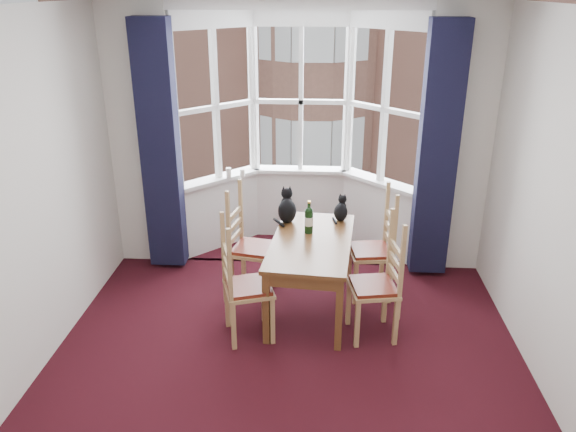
# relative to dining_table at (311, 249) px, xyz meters

# --- Properties ---
(floor) EXTENTS (4.50, 4.50, 0.00)m
(floor) POSITION_rel_dining_table_xyz_m (-0.18, -1.25, -0.64)
(floor) COLOR black
(floor) RESTS_ON ground
(ceiling) EXTENTS (4.50, 4.50, 0.00)m
(ceiling) POSITION_rel_dining_table_xyz_m (-0.18, -1.25, 2.16)
(ceiling) COLOR white
(ceiling) RESTS_ON floor
(wall_back_pier_left) EXTENTS (0.70, 0.12, 2.80)m
(wall_back_pier_left) POSITION_rel_dining_table_xyz_m (-1.83, 1.00, 0.76)
(wall_back_pier_left) COLOR silver
(wall_back_pier_left) RESTS_ON floor
(wall_back_pier_right) EXTENTS (0.70, 0.12, 2.80)m
(wall_back_pier_right) POSITION_rel_dining_table_xyz_m (1.47, 1.00, 0.76)
(wall_back_pier_right) COLOR silver
(wall_back_pier_right) RESTS_ON floor
(bay_window) EXTENTS (2.76, 0.94, 2.80)m
(bay_window) POSITION_rel_dining_table_xyz_m (-0.18, 1.50, 0.76)
(bay_window) COLOR white
(bay_window) RESTS_ON floor
(curtain_left) EXTENTS (0.38, 0.22, 2.60)m
(curtain_left) POSITION_rel_dining_table_xyz_m (-1.60, 0.82, 0.71)
(curtain_left) COLOR black
(curtain_left) RESTS_ON floor
(curtain_right) EXTENTS (0.38, 0.22, 2.60)m
(curtain_right) POSITION_rel_dining_table_xyz_m (1.24, 0.82, 0.71)
(curtain_right) COLOR black
(curtain_right) RESTS_ON floor
(dining_table) EXTENTS (0.85, 1.42, 0.73)m
(dining_table) POSITION_rel_dining_table_xyz_m (0.00, 0.00, 0.00)
(dining_table) COLOR brown
(dining_table) RESTS_ON floor
(chair_left_near) EXTENTS (0.51, 0.52, 0.92)m
(chair_left_near) POSITION_rel_dining_table_xyz_m (-0.62, -0.51, -0.16)
(chair_left_near) COLOR tan
(chair_left_near) RESTS_ON floor
(chair_left_far) EXTENTS (0.47, 0.49, 0.92)m
(chair_left_far) POSITION_rel_dining_table_xyz_m (-0.68, 0.31, -0.16)
(chair_left_far) COLOR tan
(chair_left_far) RESTS_ON floor
(chair_right_near) EXTENTS (0.46, 0.48, 0.92)m
(chair_right_near) POSITION_rel_dining_table_xyz_m (0.64, -0.39, -0.16)
(chair_right_near) COLOR tan
(chair_right_near) RESTS_ON floor
(chair_right_far) EXTENTS (0.45, 0.47, 0.92)m
(chair_right_far) POSITION_rel_dining_table_xyz_m (0.67, 0.32, -0.16)
(chair_right_far) COLOR tan
(chair_right_far) RESTS_ON floor
(cat_left) EXTENTS (0.21, 0.28, 0.36)m
(cat_left) POSITION_rel_dining_table_xyz_m (-0.26, 0.44, 0.23)
(cat_left) COLOR black
(cat_left) RESTS_ON dining_table
(cat_right) EXTENTS (0.18, 0.22, 0.27)m
(cat_right) POSITION_rel_dining_table_xyz_m (0.28, 0.51, 0.19)
(cat_right) COLOR black
(cat_right) RESTS_ON dining_table
(wine_bottle) EXTENTS (0.08, 0.08, 0.32)m
(wine_bottle) POSITION_rel_dining_table_xyz_m (-0.03, 0.17, 0.23)
(wine_bottle) COLOR black
(wine_bottle) RESTS_ON dining_table
(candle_tall) EXTENTS (0.06, 0.06, 0.12)m
(candle_tall) POSITION_rel_dining_table_xyz_m (-0.99, 1.35, 0.29)
(candle_tall) COLOR white
(candle_tall) RESTS_ON bay_window
(candle_short) EXTENTS (0.06, 0.06, 0.09)m
(candle_short) POSITION_rel_dining_table_xyz_m (-0.83, 1.38, 0.28)
(candle_short) COLOR white
(candle_short) RESTS_ON bay_window
(street) EXTENTS (80.00, 80.00, 0.00)m
(street) POSITION_rel_dining_table_xyz_m (-0.18, 31.00, -6.64)
(street) COLOR #333335
(street) RESTS_ON ground
(tenement_building) EXTENTS (18.40, 7.80, 15.20)m
(tenement_building) POSITION_rel_dining_table_xyz_m (-0.18, 12.76, 0.96)
(tenement_building) COLOR #8F5B49
(tenement_building) RESTS_ON street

